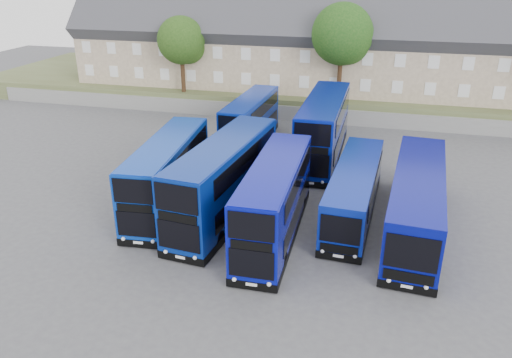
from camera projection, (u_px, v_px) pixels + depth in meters
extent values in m
plane|color=#4B4B50|center=(252.00, 246.00, 27.64)|extent=(120.00, 120.00, 0.00)
cube|color=slate|center=(315.00, 115.00, 48.65)|extent=(70.00, 0.40, 1.50)
cube|color=#535A33|center=(327.00, 89.00, 57.43)|extent=(80.00, 20.00, 2.00)
cube|color=gray|center=(118.00, 51.00, 57.78)|extent=(6.00, 8.00, 6.00)
cube|color=#39393E|center=(115.00, 24.00, 56.59)|extent=(6.00, 10.40, 10.40)
cube|color=gray|center=(166.00, 53.00, 56.41)|extent=(6.00, 8.00, 6.00)
cube|color=#39393E|center=(164.00, 26.00, 55.21)|extent=(6.00, 10.40, 10.40)
cube|color=gray|center=(216.00, 55.00, 55.03)|extent=(6.00, 8.00, 6.00)
cube|color=#39393E|center=(216.00, 27.00, 53.84)|extent=(6.00, 10.40, 10.40)
cube|color=gray|center=(269.00, 58.00, 53.66)|extent=(6.00, 8.00, 6.00)
cube|color=#39393E|center=(270.00, 29.00, 52.46)|extent=(6.00, 10.40, 10.40)
cube|color=gray|center=(325.00, 60.00, 52.28)|extent=(6.00, 8.00, 6.00)
cube|color=#39393E|center=(327.00, 31.00, 51.09)|extent=(6.00, 10.40, 10.40)
cube|color=gray|center=(384.00, 63.00, 50.91)|extent=(6.00, 8.00, 6.00)
cube|color=#39393E|center=(387.00, 33.00, 49.71)|extent=(6.00, 10.40, 10.40)
cube|color=gray|center=(446.00, 66.00, 49.54)|extent=(6.00, 8.00, 6.00)
cube|color=#39393E|center=(450.00, 35.00, 48.34)|extent=(6.00, 10.40, 10.40)
cube|color=gray|center=(511.00, 69.00, 48.16)|extent=(6.00, 8.00, 6.00)
cube|color=#0933A7|center=(168.00, 172.00, 31.30)|extent=(3.41, 10.96, 3.96)
cube|color=black|center=(170.00, 201.00, 32.11)|extent=(3.45, 11.01, 0.45)
cube|color=black|center=(136.00, 225.00, 26.72)|extent=(2.15, 0.25, 1.47)
cube|color=black|center=(133.00, 191.00, 25.94)|extent=(2.15, 0.25, 1.37)
cylinder|color=black|center=(135.00, 220.00, 29.30)|extent=(0.39, 1.02, 1.00)
cube|color=navy|center=(224.00, 178.00, 30.03)|extent=(3.81, 11.90, 4.33)
cube|color=black|center=(225.00, 210.00, 30.91)|extent=(3.85, 11.94, 0.45)
cube|color=black|center=(179.00, 236.00, 25.31)|extent=(2.35, 0.29, 1.59)
cube|color=black|center=(176.00, 199.00, 24.46)|extent=(2.35, 0.29, 1.49)
cylinder|color=black|center=(180.00, 232.00, 28.06)|extent=(0.40, 1.02, 1.00)
cube|color=#080F96|center=(275.00, 199.00, 27.73)|extent=(2.69, 10.95, 4.01)
cube|color=black|center=(274.00, 231.00, 28.55)|extent=(2.73, 10.99, 0.45)
cube|color=black|center=(251.00, 264.00, 23.17)|extent=(2.18, 0.10, 1.49)
cube|color=black|center=(251.00, 227.00, 22.38)|extent=(2.18, 0.10, 1.39)
cylinder|color=black|center=(241.00, 255.00, 25.80)|extent=(0.32, 1.01, 1.00)
cube|color=#0828A1|center=(251.00, 119.00, 42.40)|extent=(2.69, 10.09, 3.65)
cube|color=black|center=(251.00, 140.00, 43.15)|extent=(2.73, 10.13, 0.45)
cube|color=black|center=(231.00, 147.00, 38.29)|extent=(1.97, 0.14, 1.36)
cube|color=black|center=(230.00, 124.00, 37.57)|extent=(1.97, 0.14, 1.27)
cylinder|color=black|center=(229.00, 147.00, 40.88)|extent=(0.34, 1.01, 1.00)
cube|color=#081994|center=(323.00, 127.00, 39.04)|extent=(2.81, 12.18, 4.52)
cube|color=black|center=(322.00, 154.00, 39.96)|extent=(2.85, 12.22, 0.45)
cube|color=black|center=(311.00, 166.00, 33.97)|extent=(2.47, 0.07, 1.66)
cube|color=black|center=(312.00, 135.00, 33.09)|extent=(2.47, 0.07, 1.55)
cylinder|color=black|center=(298.00, 168.00, 36.72)|extent=(0.30, 1.00, 1.00)
cube|color=#081E99|center=(354.00, 189.00, 30.39)|extent=(2.98, 11.53, 2.79)
cube|color=black|center=(353.00, 210.00, 30.97)|extent=(3.02, 11.57, 0.45)
cube|color=black|center=(340.00, 230.00, 25.29)|extent=(2.08, 0.17, 1.52)
cylinder|color=black|center=(326.00, 231.00, 28.11)|extent=(0.35, 1.01, 1.00)
cube|color=#070C80|center=(417.00, 199.00, 28.54)|extent=(3.68, 13.23, 3.24)
cube|color=black|center=(413.00, 225.00, 29.21)|extent=(3.72, 13.27, 0.45)
cube|color=black|center=(412.00, 253.00, 22.74)|extent=(2.42, 0.24, 1.74)
cylinder|color=black|center=(385.00, 256.00, 25.72)|extent=(0.37, 1.02, 1.00)
cylinder|color=#382314|center=(183.00, 74.00, 51.50)|extent=(0.44, 0.44, 3.75)
sphere|color=#1B3D10|center=(181.00, 40.00, 50.15)|extent=(4.80, 4.80, 4.80)
sphere|color=#1B3D10|center=(188.00, 47.00, 50.67)|extent=(3.30, 3.30, 3.30)
cylinder|color=#382314|center=(339.00, 77.00, 48.13)|extent=(0.44, 0.44, 4.50)
sphere|color=#153E11|center=(342.00, 34.00, 46.52)|extent=(5.76, 5.76, 5.76)
sphere|color=#153E11|center=(348.00, 43.00, 47.09)|extent=(3.96, 3.96, 3.96)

